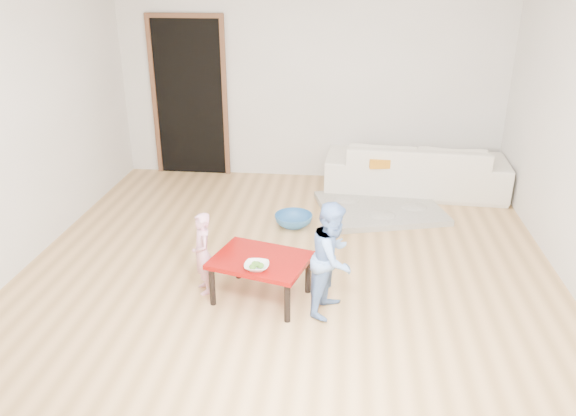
% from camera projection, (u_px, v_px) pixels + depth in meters
% --- Properties ---
extents(floor, '(5.00, 5.00, 0.01)m').
position_uv_depth(floor, '(290.00, 262.00, 5.44)').
color(floor, '#AE824A').
rests_on(floor, ground).
extents(back_wall, '(5.00, 0.02, 2.60)m').
position_uv_depth(back_wall, '(310.00, 80.00, 7.22)').
color(back_wall, silver).
rests_on(back_wall, floor).
extents(left_wall, '(0.02, 5.00, 2.60)m').
position_uv_depth(left_wall, '(21.00, 124.00, 5.17)').
color(left_wall, silver).
rests_on(left_wall, floor).
extents(doorway, '(1.02, 0.08, 2.11)m').
position_uv_depth(doorway, '(190.00, 99.00, 7.46)').
color(doorway, brown).
rests_on(doorway, back_wall).
extents(sofa, '(2.26, 0.98, 0.65)m').
position_uv_depth(sofa, '(415.00, 167.00, 7.05)').
color(sofa, silver).
rests_on(sofa, floor).
extents(cushion, '(0.47, 0.43, 0.11)m').
position_uv_depth(cushion, '(384.00, 160.00, 6.81)').
color(cushion, orange).
rests_on(cushion, sofa).
extents(red_table, '(0.90, 0.77, 0.39)m').
position_uv_depth(red_table, '(261.00, 278.00, 4.76)').
color(red_table, maroon).
rests_on(red_table, floor).
extents(bowl, '(0.20, 0.20, 0.05)m').
position_uv_depth(bowl, '(257.00, 266.00, 4.51)').
color(bowl, white).
rests_on(bowl, red_table).
extents(broccoli, '(0.12, 0.12, 0.06)m').
position_uv_depth(broccoli, '(257.00, 266.00, 4.50)').
color(broccoli, '#2D5919').
rests_on(broccoli, red_table).
extents(child_pink, '(0.28, 0.32, 0.74)m').
position_uv_depth(child_pink, '(203.00, 253.00, 4.81)').
color(child_pink, pink).
rests_on(child_pink, floor).
extents(child_blue, '(0.50, 0.56, 0.96)m').
position_uv_depth(child_blue, '(333.00, 258.00, 4.49)').
color(child_blue, '#6394E7').
rests_on(child_blue, floor).
extents(basin, '(0.41, 0.41, 0.13)m').
position_uv_depth(basin, '(293.00, 220.00, 6.18)').
color(basin, '#2B65A2').
rests_on(basin, floor).
extents(blanket, '(1.59, 1.44, 0.07)m').
position_uv_depth(blanket, '(380.00, 208.00, 6.58)').
color(blanket, '#B9B1A3').
rests_on(blanket, floor).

